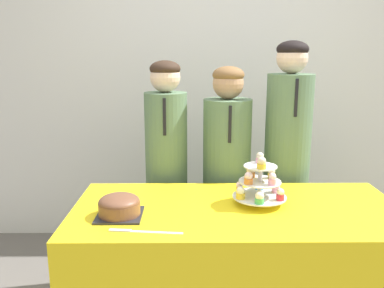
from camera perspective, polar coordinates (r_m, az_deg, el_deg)
wall_back at (r=3.29m, az=3.78°, el=9.81°), size 9.00×0.06×2.70m
table at (r=2.21m, az=6.15°, el=-18.16°), size 1.62×0.76×0.77m
round_cake at (r=1.94m, az=-10.16°, el=-8.49°), size 0.21×0.21×0.11m
cake_knife at (r=1.79m, az=-8.23°, el=-12.04°), size 0.32×0.05×0.01m
cupcake_stand at (r=2.06m, az=9.45°, el=-5.42°), size 0.27×0.27×0.26m
student_0 at (r=2.61m, az=-3.57°, el=-5.22°), size 0.26×0.27×1.47m
student_1 at (r=2.63m, az=4.87°, el=-5.80°), size 0.30×0.30×1.44m
student_2 at (r=2.66m, az=13.06°, el=-4.02°), size 0.28×0.29×1.59m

